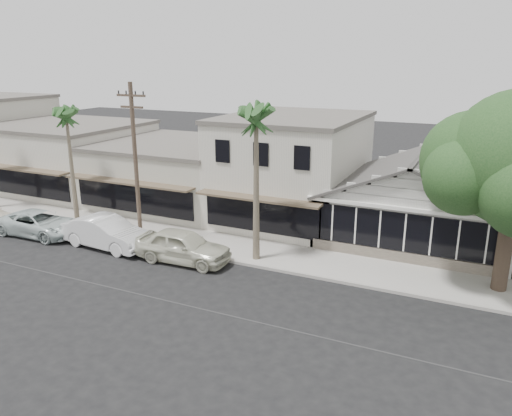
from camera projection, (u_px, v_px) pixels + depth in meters
The scene contains 12 objects.
ground at pixel (241, 318), 20.29m from camera, with size 140.00×140.00×0.00m, color black.
sidewalk_north at pixel (171, 237), 29.37m from camera, with size 90.00×3.50×0.15m, color #9E9991.
corner_shop at pixel (418, 197), 28.33m from camera, with size 10.40×8.60×5.10m.
row_building_near at pixel (293, 170), 32.29m from camera, with size 8.00×10.00×6.50m, color beige.
row_building_midnear at pixel (177, 174), 36.27m from camera, with size 10.00×10.00×4.20m, color beige.
row_building_midfar at pixel (68, 157), 40.41m from camera, with size 11.00×10.00×5.00m, color beige.
utility_pole at pixel (136, 161), 27.08m from camera, with size 1.80×0.24×9.00m.
car_0 at pixel (183, 246), 25.74m from camera, with size 2.03×5.06×1.72m, color beige.
car_1 at pixel (106, 232), 27.72m from camera, with size 1.85×5.29×1.74m, color white.
car_2 at pixel (40, 223), 29.69m from camera, with size 2.43×5.28×1.47m, color silver.
palm_east at pixel (256, 120), 23.96m from camera, with size 3.07×3.07×8.51m.
palm_mid at pixel (66, 118), 30.32m from camera, with size 2.54×2.54×7.75m.
Camera 1 is at (8.23, -16.18, 10.13)m, focal length 35.00 mm.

